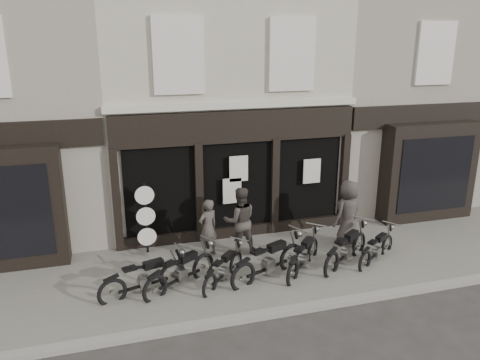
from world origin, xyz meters
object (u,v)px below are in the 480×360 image
object	(u,v)px
motorcycle_0	(145,281)
advert_sign_post	(146,222)
motorcycle_3	(269,264)
motorcycle_5	(346,252)
man_left	(208,228)
motorcycle_6	(377,251)
man_right	(348,213)
motorcycle_4	(303,258)
man_centre	(240,221)
motorcycle_1	(181,274)
motorcycle_2	(224,271)

from	to	relation	value
motorcycle_0	advert_sign_post	distance (m)	2.24
motorcycle_3	motorcycle_5	distance (m)	2.22
motorcycle_0	man_left	xyz separation A→B (m)	(1.86, 1.50, 0.51)
motorcycle_0	motorcycle_6	bearing A→B (deg)	-17.30
man_right	motorcycle_4	bearing A→B (deg)	8.88
motorcycle_0	motorcycle_3	bearing A→B (deg)	-18.38
motorcycle_3	motorcycle_6	xyz separation A→B (m)	(3.09, 0.05, -0.08)
motorcycle_0	man_centre	xyz separation A→B (m)	(2.73, 1.43, 0.65)
man_right	advert_sign_post	world-z (taller)	advert_sign_post
motorcycle_0	man_centre	size ratio (longest dim) A/B	1.12
motorcycle_6	man_right	distance (m)	1.36
motorcycle_3	motorcycle_6	size ratio (longest dim) A/B	1.29
motorcycle_6	man_centre	world-z (taller)	man_centre
motorcycle_4	motorcycle_6	distance (m)	2.11
motorcycle_1	motorcycle_3	world-z (taller)	motorcycle_3
motorcycle_1	man_right	distance (m)	5.13
man_centre	motorcycle_3	bearing A→B (deg)	105.97
man_right	advert_sign_post	xyz separation A→B (m)	(-5.58, 1.02, -0.04)
motorcycle_5	man_centre	distance (m)	2.95
motorcycle_4	man_centre	bearing A→B (deg)	86.63
motorcycle_6	man_centre	distance (m)	3.77
motorcycle_1	motorcycle_5	bearing A→B (deg)	-31.79
motorcycle_6	man_left	size ratio (longest dim) A/B	1.07
motorcycle_0	advert_sign_post	bearing A→B (deg)	65.71
motorcycle_6	motorcycle_2	bearing A→B (deg)	146.70
motorcycle_2	motorcycle_3	world-z (taller)	motorcycle_3
motorcycle_1	motorcycle_2	size ratio (longest dim) A/B	1.28
man_centre	advert_sign_post	world-z (taller)	advert_sign_post
motorcycle_4	motorcycle_6	size ratio (longest dim) A/B	1.00
motorcycle_6	man_right	size ratio (longest dim) A/B	0.90
motorcycle_1	man_left	distance (m)	1.82
motorcycle_5	advert_sign_post	world-z (taller)	advert_sign_post
man_right	motorcycle_1	bearing A→B (deg)	-9.75
motorcycle_1	man_right	xyz separation A→B (m)	(4.98, 1.05, 0.66)
motorcycle_4	man_left	size ratio (longest dim) A/B	1.07
motorcycle_3	motorcycle_5	bearing A→B (deg)	-20.83
motorcycle_4	advert_sign_post	world-z (taller)	advert_sign_post
motorcycle_5	motorcycle_6	xyz separation A→B (m)	(0.88, -0.07, -0.06)
man_centre	motorcycle_2	bearing A→B (deg)	64.12
motorcycle_2	man_left	distance (m)	1.59
motorcycle_5	man_left	xyz separation A→B (m)	(-3.41, 1.45, 0.49)
man_right	motorcycle_3	bearing A→B (deg)	1.12
man_centre	motorcycle_0	bearing A→B (deg)	31.78
motorcycle_3	man_right	bearing A→B (deg)	-1.10
motorcycle_6	advert_sign_post	xyz separation A→B (m)	(-5.87, 2.15, 0.67)
man_left	man_right	world-z (taller)	man_right
motorcycle_1	man_centre	xyz separation A→B (m)	(1.86, 1.37, 0.65)
advert_sign_post	man_right	bearing A→B (deg)	-11.55
motorcycle_1	motorcycle_3	size ratio (longest dim) A/B	0.89
motorcycle_0	man_right	world-z (taller)	man_right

